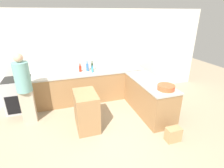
{
  "coord_description": "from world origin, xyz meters",
  "views": [
    {
      "loc": [
        -0.95,
        -3.02,
        2.59
      ],
      "look_at": [
        0.27,
        0.71,
        0.97
      ],
      "focal_mm": 28.0,
      "sensor_mm": 36.0,
      "label": 1
    }
  ],
  "objects_px": {
    "wine_bottle_dark": "(92,67)",
    "water_bottle_blue": "(87,67)",
    "dish_soap_bottle": "(92,70)",
    "hot_sauce_bottle": "(80,68)",
    "island_table": "(86,111)",
    "paper_bag": "(173,134)",
    "person_by_range": "(24,87)",
    "mixing_bowl": "(166,87)",
    "range_oven": "(20,95)"
  },
  "relations": [
    {
      "from": "water_bottle_blue",
      "to": "person_by_range",
      "type": "relative_size",
      "value": 0.17
    },
    {
      "from": "island_table",
      "to": "range_oven",
      "type": "bearing_deg",
      "value": 139.29
    },
    {
      "from": "range_oven",
      "to": "hot_sauce_bottle",
      "type": "height_order",
      "value": "hot_sauce_bottle"
    },
    {
      "from": "dish_soap_bottle",
      "to": "hot_sauce_bottle",
      "type": "xyz_separation_m",
      "value": [
        -0.33,
        0.18,
        0.02
      ]
    },
    {
      "from": "person_by_range",
      "to": "dish_soap_bottle",
      "type": "bearing_deg",
      "value": 19.7
    },
    {
      "from": "mixing_bowl",
      "to": "hot_sauce_bottle",
      "type": "distance_m",
      "value": 2.59
    },
    {
      "from": "island_table",
      "to": "mixing_bowl",
      "type": "height_order",
      "value": "mixing_bowl"
    },
    {
      "from": "mixing_bowl",
      "to": "hot_sauce_bottle",
      "type": "relative_size",
      "value": 1.58
    },
    {
      "from": "mixing_bowl",
      "to": "wine_bottle_dark",
      "type": "xyz_separation_m",
      "value": [
        -1.31,
        1.96,
        0.06
      ]
    },
    {
      "from": "wine_bottle_dark",
      "to": "range_oven",
      "type": "bearing_deg",
      "value": -176.36
    },
    {
      "from": "wine_bottle_dark",
      "to": "hot_sauce_bottle",
      "type": "distance_m",
      "value": 0.37
    },
    {
      "from": "hot_sauce_bottle",
      "to": "wine_bottle_dark",
      "type": "bearing_deg",
      "value": -0.08
    },
    {
      "from": "water_bottle_blue",
      "to": "dish_soap_bottle",
      "type": "bearing_deg",
      "value": -55.64
    },
    {
      "from": "island_table",
      "to": "dish_soap_bottle",
      "type": "distance_m",
      "value": 1.52
    },
    {
      "from": "dish_soap_bottle",
      "to": "wine_bottle_dark",
      "type": "distance_m",
      "value": 0.19
    },
    {
      "from": "hot_sauce_bottle",
      "to": "person_by_range",
      "type": "distance_m",
      "value": 1.67
    },
    {
      "from": "wine_bottle_dark",
      "to": "dish_soap_bottle",
      "type": "bearing_deg",
      "value": -100.7
    },
    {
      "from": "island_table",
      "to": "person_by_range",
      "type": "height_order",
      "value": "person_by_range"
    },
    {
      "from": "paper_bag",
      "to": "range_oven",
      "type": "bearing_deg",
      "value": 143.22
    },
    {
      "from": "range_oven",
      "to": "water_bottle_blue",
      "type": "height_order",
      "value": "water_bottle_blue"
    },
    {
      "from": "dish_soap_bottle",
      "to": "wine_bottle_dark",
      "type": "bearing_deg",
      "value": 79.3
    },
    {
      "from": "wine_bottle_dark",
      "to": "person_by_range",
      "type": "height_order",
      "value": "person_by_range"
    },
    {
      "from": "range_oven",
      "to": "water_bottle_blue",
      "type": "xyz_separation_m",
      "value": [
        1.95,
        0.13,
        0.58
      ]
    },
    {
      "from": "range_oven",
      "to": "island_table",
      "type": "height_order",
      "value": "range_oven"
    },
    {
      "from": "paper_bag",
      "to": "water_bottle_blue",
      "type": "bearing_deg",
      "value": 117.35
    },
    {
      "from": "mixing_bowl",
      "to": "range_oven",
      "type": "bearing_deg",
      "value": 151.85
    },
    {
      "from": "wine_bottle_dark",
      "to": "water_bottle_blue",
      "type": "height_order",
      "value": "wine_bottle_dark"
    },
    {
      "from": "range_oven",
      "to": "hot_sauce_bottle",
      "type": "bearing_deg",
      "value": 4.43
    },
    {
      "from": "mixing_bowl",
      "to": "dish_soap_bottle",
      "type": "height_order",
      "value": "dish_soap_bottle"
    },
    {
      "from": "mixing_bowl",
      "to": "island_table",
      "type": "bearing_deg",
      "value": 166.26
    },
    {
      "from": "wine_bottle_dark",
      "to": "hot_sauce_bottle",
      "type": "relative_size",
      "value": 1.22
    },
    {
      "from": "mixing_bowl",
      "to": "dish_soap_bottle",
      "type": "distance_m",
      "value": 2.23
    },
    {
      "from": "paper_bag",
      "to": "hot_sauce_bottle",
      "type": "bearing_deg",
      "value": 120.9
    },
    {
      "from": "island_table",
      "to": "hot_sauce_bottle",
      "type": "bearing_deg",
      "value": 85.37
    },
    {
      "from": "hot_sauce_bottle",
      "to": "person_by_range",
      "type": "xyz_separation_m",
      "value": [
        -1.46,
        -0.82,
        -0.08
      ]
    },
    {
      "from": "water_bottle_blue",
      "to": "range_oven",
      "type": "bearing_deg",
      "value": -176.31
    },
    {
      "from": "wine_bottle_dark",
      "to": "island_table",
      "type": "bearing_deg",
      "value": -107.92
    },
    {
      "from": "hot_sauce_bottle",
      "to": "person_by_range",
      "type": "relative_size",
      "value": 0.14
    },
    {
      "from": "island_table",
      "to": "paper_bag",
      "type": "distance_m",
      "value": 2.01
    },
    {
      "from": "person_by_range",
      "to": "island_table",
      "type": "bearing_deg",
      "value": -27.64
    },
    {
      "from": "island_table",
      "to": "mixing_bowl",
      "type": "bearing_deg",
      "value": -13.74
    },
    {
      "from": "range_oven",
      "to": "water_bottle_blue",
      "type": "distance_m",
      "value": 2.04
    },
    {
      "from": "paper_bag",
      "to": "person_by_range",
      "type": "bearing_deg",
      "value": 149.55
    },
    {
      "from": "range_oven",
      "to": "dish_soap_bottle",
      "type": "distance_m",
      "value": 2.14
    },
    {
      "from": "dish_soap_bottle",
      "to": "water_bottle_blue",
      "type": "bearing_deg",
      "value": 124.36
    },
    {
      "from": "island_table",
      "to": "water_bottle_blue",
      "type": "bearing_deg",
      "value": 77.39
    },
    {
      "from": "island_table",
      "to": "wine_bottle_dark",
      "type": "xyz_separation_m",
      "value": [
        0.49,
        1.52,
        0.6
      ]
    },
    {
      "from": "mixing_bowl",
      "to": "hot_sauce_bottle",
      "type": "height_order",
      "value": "hot_sauce_bottle"
    },
    {
      "from": "dish_soap_bottle",
      "to": "hot_sauce_bottle",
      "type": "height_order",
      "value": "hot_sauce_bottle"
    },
    {
      "from": "hot_sauce_bottle",
      "to": "island_table",
      "type": "bearing_deg",
      "value": -94.63
    }
  ]
}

